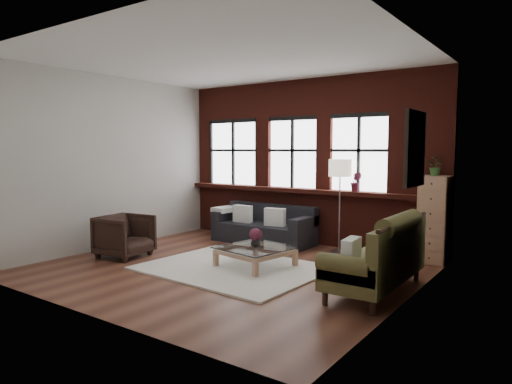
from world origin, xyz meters
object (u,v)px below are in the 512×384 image
Objects in this scene: coffee_table at (255,257)px; vase at (255,242)px; vintage_settee at (375,253)px; drawer_chest at (434,219)px; armchair at (125,236)px; floor_lamp at (340,202)px; dark_sofa at (263,225)px.

vase is at bearing 0.00° from coffee_table.
vintage_settee is 1.35× the size of drawer_chest.
floor_lamp is (2.86, 2.44, 0.55)m from armchair.
floor_lamp is at bearing 70.43° from vase.
vintage_settee is (2.94, -1.74, 0.14)m from dark_sofa.
coffee_table is at bearing 176.85° from vintage_settee.
armchair is 2.37m from coffee_table.
drawer_chest is at bearing 5.28° from dark_sofa.
floor_lamp reaches higher than dark_sofa.
vintage_settee is 2.06m from drawer_chest.
dark_sofa is at bearing -176.71° from floor_lamp.
coffee_table is at bearing -109.57° from floor_lamp.
dark_sofa is at bearing 149.36° from vintage_settee.
vase is at bearing -59.32° from dark_sofa.
dark_sofa is at bearing 120.68° from coffee_table.
vase is 0.11× the size of drawer_chest.
floor_lamp is at bearing -172.73° from drawer_chest.
vintage_settee reaches higher than coffee_table.
vase is (0.97, -1.63, 0.04)m from dark_sofa.
drawer_chest is at bearing 41.40° from coffee_table.
dark_sofa is 1.42× the size of drawer_chest.
drawer_chest reaches higher than dark_sofa.
drawer_chest is at bearing -66.36° from armchair.
vintage_settee is at bearing -30.64° from dark_sofa.
drawer_chest reaches higher than coffee_table.
dark_sofa is at bearing -174.72° from drawer_chest.
drawer_chest is (3.16, 0.29, 0.35)m from dark_sofa.
drawer_chest is at bearing 7.27° from floor_lamp.
armchair is 5.17m from drawer_chest.
vintage_settee is 1.05× the size of floor_lamp.
drawer_chest is 1.60m from floor_lamp.
dark_sofa is 1.06× the size of vintage_settee.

